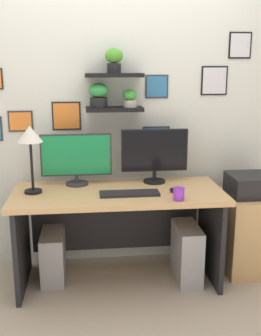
# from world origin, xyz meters

# --- Properties ---
(ground_plane) EXTENTS (8.00, 8.00, 0.00)m
(ground_plane) POSITION_xyz_m (0.00, 0.00, 0.00)
(ground_plane) COLOR tan
(back_wall_assembly) EXTENTS (4.40, 0.24, 2.70)m
(back_wall_assembly) POSITION_xyz_m (-0.00, 0.44, 1.36)
(back_wall_assembly) COLOR silver
(back_wall_assembly) RESTS_ON ground
(desk) EXTENTS (1.60, 0.68, 0.75)m
(desk) POSITION_xyz_m (0.00, 0.05, 0.54)
(desk) COLOR tan
(desk) RESTS_ON ground
(monitor_left) EXTENTS (0.56, 0.18, 0.41)m
(monitor_left) POSITION_xyz_m (-0.31, 0.22, 0.97)
(monitor_left) COLOR #2D2D33
(monitor_left) RESTS_ON desk
(monitor_right) EXTENTS (0.54, 0.18, 0.44)m
(monitor_right) POSITION_xyz_m (0.31, 0.22, 0.99)
(monitor_right) COLOR black
(monitor_right) RESTS_ON desk
(keyboard) EXTENTS (0.44, 0.14, 0.02)m
(keyboard) POSITION_xyz_m (0.08, -0.10, 0.76)
(keyboard) COLOR black
(keyboard) RESTS_ON desk
(computer_mouse) EXTENTS (0.06, 0.09, 0.03)m
(computer_mouse) POSITION_xyz_m (0.41, -0.07, 0.77)
(computer_mouse) COLOR black
(computer_mouse) RESTS_ON desk
(desk_lamp) EXTENTS (0.19, 0.19, 0.51)m
(desk_lamp) POSITION_xyz_m (-0.64, 0.03, 1.16)
(desk_lamp) COLOR black
(desk_lamp) RESTS_ON desk
(coffee_mug) EXTENTS (0.08, 0.08, 0.09)m
(coffee_mug) POSITION_xyz_m (0.41, -0.26, 0.80)
(coffee_mug) COLOR purple
(coffee_mug) RESTS_ON desk
(drawer_cabinet) EXTENTS (0.44, 0.50, 0.65)m
(drawer_cabinet) POSITION_xyz_m (1.10, 0.09, 0.33)
(drawer_cabinet) COLOR tan
(drawer_cabinet) RESTS_ON ground
(printer) EXTENTS (0.38, 0.34, 0.17)m
(printer) POSITION_xyz_m (1.10, 0.09, 0.74)
(printer) COLOR black
(printer) RESTS_ON drawer_cabinet
(computer_tower_left) EXTENTS (0.18, 0.40, 0.39)m
(computer_tower_left) POSITION_xyz_m (-0.52, 0.10, 0.20)
(computer_tower_left) COLOR #99999E
(computer_tower_left) RESTS_ON ground
(computer_tower_right) EXTENTS (0.18, 0.40, 0.45)m
(computer_tower_right) POSITION_xyz_m (0.54, -0.03, 0.23)
(computer_tower_right) COLOR #99999E
(computer_tower_right) RESTS_ON ground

